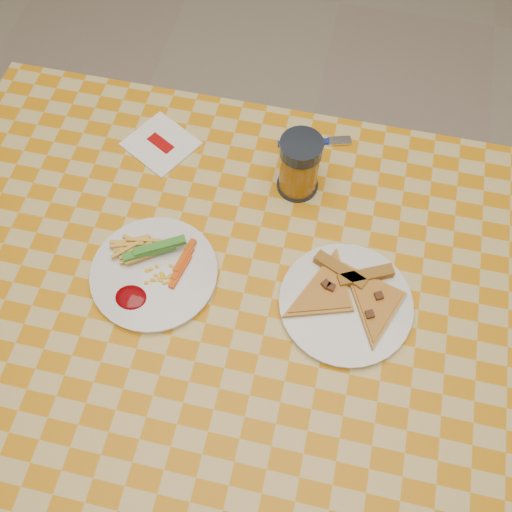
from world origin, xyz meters
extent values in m
plane|color=#BEB299|center=(0.00, 0.00, 0.00)|extent=(8.00, 8.00, 0.00)
cylinder|color=silver|center=(-0.54, 0.34, 0.35)|extent=(0.06, 0.06, 0.71)
cylinder|color=silver|center=(0.54, 0.34, 0.35)|extent=(0.06, 0.06, 0.71)
cube|color=brown|center=(0.00, 0.00, 0.73)|extent=(1.20, 0.80, 0.04)
cylinder|color=white|center=(-0.16, 0.00, 0.76)|extent=(0.29, 0.29, 0.01)
cylinder|color=white|center=(0.18, 0.02, 0.76)|extent=(0.30, 0.30, 0.01)
cube|color=#0E5E12|center=(-0.17, 0.03, 0.79)|extent=(0.10, 0.08, 0.02)
cube|color=#E14D0A|center=(-0.12, 0.02, 0.78)|extent=(0.06, 0.08, 0.02)
ellipsoid|color=#6F0205|center=(-0.19, -0.06, 0.77)|extent=(0.06, 0.05, 0.01)
cube|color=olive|center=(0.16, 0.07, 0.78)|extent=(0.10, 0.06, 0.02)
cube|color=olive|center=(0.20, 0.07, 0.78)|extent=(0.10, 0.06, 0.02)
cylinder|color=black|center=(0.05, 0.25, 0.76)|extent=(0.08, 0.08, 0.01)
cylinder|color=#935A10|center=(0.05, 0.25, 0.81)|extent=(0.07, 0.07, 0.11)
cylinder|color=black|center=(0.05, 0.25, 0.87)|extent=(0.08, 0.08, 0.03)
cube|color=white|center=(-0.24, 0.29, 0.76)|extent=(0.17, 0.16, 0.01)
cube|color=#A20909|center=(-0.24, 0.29, 0.76)|extent=(0.06, 0.05, 0.00)
cube|color=navy|center=(0.04, 0.35, 0.76)|extent=(0.10, 0.04, 0.01)
cube|color=silver|center=(0.11, 0.38, 0.76)|extent=(0.05, 0.03, 0.00)
camera|label=1|loc=(0.11, -0.40, 1.68)|focal=40.00mm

